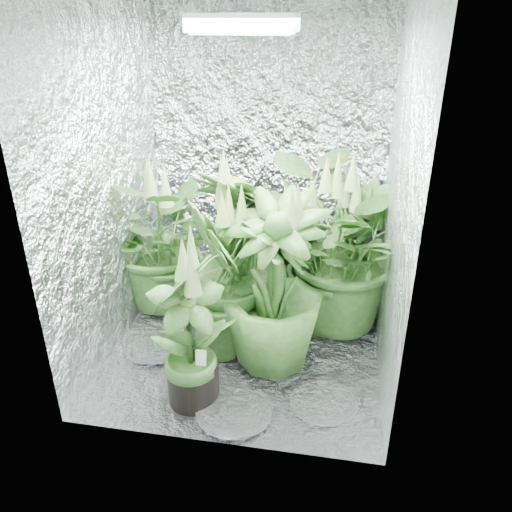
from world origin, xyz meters
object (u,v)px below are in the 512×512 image
object	(u,v)px
plant_f	(190,331)
plant_e	(337,251)
grow_lamp	(244,24)
plant_b	(298,256)
plant_c	(356,249)
plant_d	(239,256)
plant_h	(273,287)
plant_a	(164,242)
circulation_fan	(348,317)
plant_g	(227,281)

from	to	relation	value
plant_f	plant_e	bearing A→B (deg)	49.51
plant_f	grow_lamp	bearing A→B (deg)	70.53
grow_lamp	plant_b	world-z (taller)	grow_lamp
plant_c	plant_d	size ratio (longest dim) A/B	0.83
plant_e	plant_h	size ratio (longest dim) A/B	1.04
plant_a	plant_b	size ratio (longest dim) A/B	1.11
plant_f	plant_h	bearing A→B (deg)	46.35
plant_a	circulation_fan	distance (m)	1.31
plant_h	grow_lamp	bearing A→B (deg)	141.89
plant_g	plant_c	bearing A→B (deg)	43.24
plant_c	plant_d	bearing A→B (deg)	-147.56
plant_d	plant_f	world-z (taller)	plant_d
plant_a	plant_g	world-z (taller)	same
grow_lamp	plant_b	bearing A→B (deg)	56.42
plant_a	circulation_fan	bearing A→B (deg)	-6.87
grow_lamp	plant_d	bearing A→B (deg)	114.43
grow_lamp	plant_g	size ratio (longest dim) A/B	0.47
plant_h	circulation_fan	xyz separation A→B (m)	(0.43, 0.36, -0.37)
plant_e	grow_lamp	bearing A→B (deg)	-150.34
plant_e	circulation_fan	distance (m)	0.43
plant_b	plant_e	distance (m)	0.29
plant_g	plant_d	bearing A→B (deg)	84.51
plant_b	plant_g	bearing A→B (deg)	-127.05
grow_lamp	plant_f	size ratio (longest dim) A/B	0.52
plant_c	plant_e	world-z (taller)	plant_e
plant_d	grow_lamp	bearing A→B (deg)	-65.57
plant_a	plant_f	distance (m)	1.00
plant_b	circulation_fan	world-z (taller)	plant_b
plant_d	plant_f	xyz separation A→B (m)	(-0.11, -0.68, -0.10)
plant_a	plant_g	size ratio (longest dim) A/B	1.04
plant_c	grow_lamp	bearing A→B (deg)	-136.23
grow_lamp	plant_h	size ratio (longest dim) A/B	0.45
plant_h	circulation_fan	distance (m)	0.68
plant_b	plant_c	size ratio (longest dim) A/B	1.03
plant_f	plant_g	world-z (taller)	plant_g
circulation_fan	plant_g	bearing A→B (deg)	-145.87
plant_a	plant_h	xyz separation A→B (m)	(0.81, -0.51, 0.02)
plant_d	plant_f	bearing A→B (deg)	-99.35
plant_d	plant_g	world-z (taller)	plant_d
plant_f	plant_g	bearing A→B (deg)	78.61
plant_g	circulation_fan	bearing A→B (deg)	22.62
plant_c	plant_e	size ratio (longest dim) A/B	0.82
plant_f	circulation_fan	world-z (taller)	plant_f
plant_c	plant_f	bearing A→B (deg)	-125.96
plant_a	circulation_fan	xyz separation A→B (m)	(1.25, -0.15, -0.36)
plant_c	plant_g	distance (m)	1.01
plant_b	plant_h	distance (m)	0.55
plant_b	plant_h	bearing A→B (deg)	-98.88
plant_e	plant_f	bearing A→B (deg)	-130.49
plant_a	plant_c	bearing A→B (deg)	10.91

